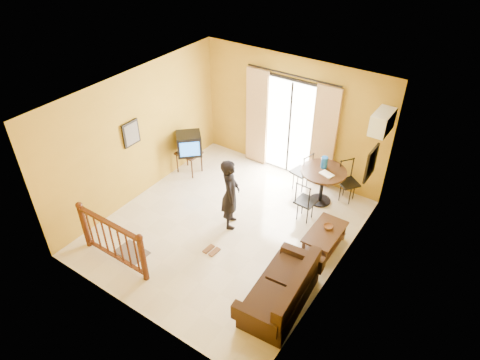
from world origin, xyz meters
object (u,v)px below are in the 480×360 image
Objects in this scene: sofa at (283,292)px; dining_table at (323,177)px; television at (189,144)px; coffee_table at (325,237)px; standing_person at (230,194)px.

dining_table is at bearing 99.05° from sofa.
sofa is (0.68, -2.87, -0.34)m from dining_table.
coffee_table is at bearing -52.57° from television.
sofa is 2.24m from standing_person.
television is 0.77× the size of dining_table.
dining_table is (3.04, 0.71, -0.15)m from television.
dining_table is 0.63× the size of standing_person.
dining_table is 1.49m from coffee_table.
television is at bearing 171.19° from coffee_table.
dining_table is 0.99× the size of coffee_table.
coffee_table is (3.72, -0.58, -0.50)m from television.
sofa is 1.13× the size of standing_person.
television reaches higher than sofa.
sofa reaches higher than coffee_table.
sofa is at bearing -73.95° from television.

